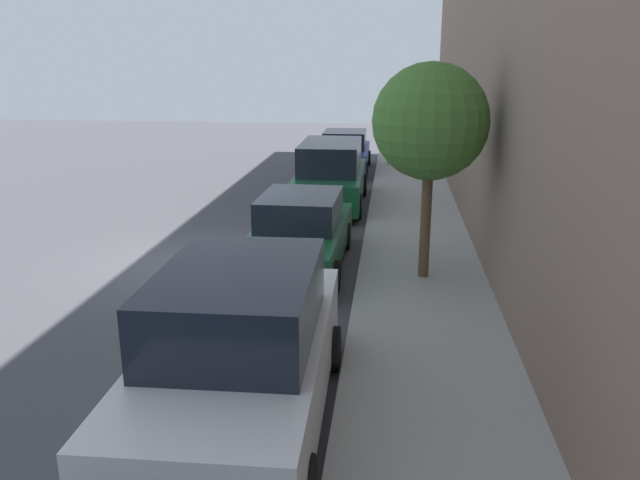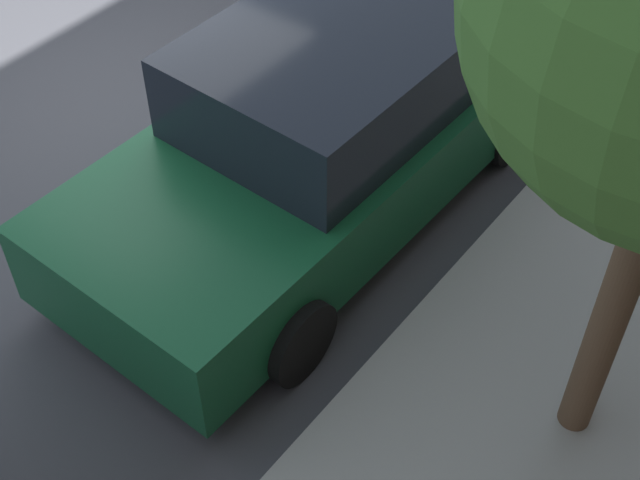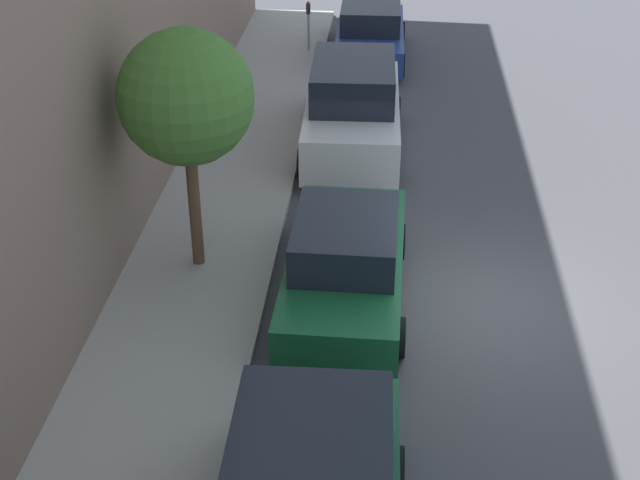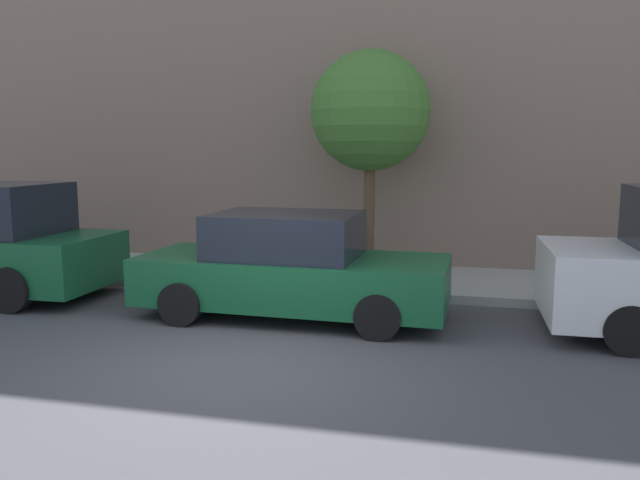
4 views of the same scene
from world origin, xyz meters
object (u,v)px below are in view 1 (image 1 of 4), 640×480
parked_sedan_fifth (345,152)px  street_tree (430,123)px  parked_suv_second (241,353)px  parked_sedan_third (300,233)px  parked_minivan_fourth (330,175)px  parking_meter_far (388,143)px

parked_sedan_fifth → street_tree: size_ratio=1.11×
parked_suv_second → street_tree: bearing=65.5°
parked_sedan_fifth → parked_sedan_third: bearing=-90.1°
parked_suv_second → parked_sedan_third: size_ratio=1.07×
parked_minivan_fourth → parking_meter_far: bearing=76.3°
parked_suv_second → parked_sedan_fifth: parked_suv_second is taller
parking_meter_far → parked_sedan_third: bearing=-97.9°
street_tree → parked_suv_second: bearing=-114.5°
parked_sedan_third → parked_sedan_fifth: same height
parked_sedan_fifth → street_tree: street_tree is taller
parked_minivan_fourth → parking_meter_far: size_ratio=3.54×
street_tree → parked_sedan_fifth: bearing=101.4°
parking_meter_far → parked_minivan_fourth: bearing=-103.7°
parked_suv_second → parked_sedan_fifth: 17.67m
parked_suv_second → parked_sedan_fifth: size_ratio=1.07×
parked_sedan_fifth → street_tree: 12.95m
parked_sedan_third → parked_sedan_fifth: bearing=89.9°
parked_minivan_fourth → street_tree: street_tree is taller
parked_minivan_fourth → parking_meter_far: parked_minivan_fourth is taller
parked_minivan_fourth → parked_sedan_fifth: (-0.04, 6.02, -0.19)m
parked_suv_second → street_tree: 6.11m
parked_suv_second → street_tree: (2.37, 5.20, 2.18)m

